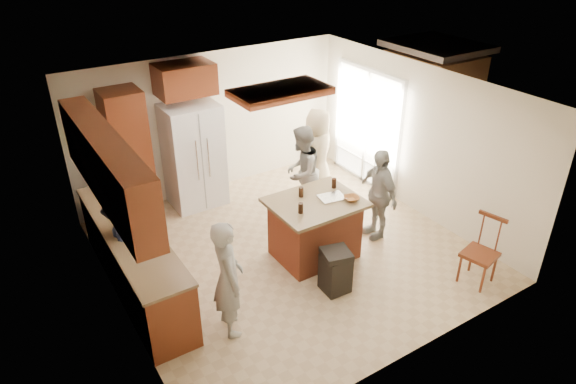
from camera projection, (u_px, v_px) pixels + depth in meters
room_shell at (423, 112)px, 10.66m from camera, size 8.00×5.20×5.00m
person_front_left at (228, 278)px, 5.99m from camera, size 0.53×0.64×1.54m
person_behind_left at (302, 172)px, 8.39m from camera, size 0.90×0.82×1.57m
person_behind_right at (317, 154)px, 8.96m from camera, size 0.92×0.76×1.62m
person_side_right at (378, 194)px, 7.86m from camera, size 0.55×0.91×1.47m
person_counter at (129, 243)px, 6.70m from camera, size 0.59×1.00×1.46m
left_cabinetry at (125, 229)px, 6.59m from camera, size 0.64×3.00×2.30m
back_wall_units at (143, 138)px, 8.14m from camera, size 1.80×0.60×2.45m
refrigerator at (194, 156)px, 8.68m from camera, size 0.90×0.76×1.80m
kitchen_island at (315, 228)px, 7.48m from camera, size 1.28×1.03×0.93m
island_items at (333, 197)px, 7.30m from camera, size 0.97×0.64×0.15m
trash_bin at (335, 271)px, 6.86m from camera, size 0.44×0.44×0.63m
spindle_chair at (481, 254)px, 6.96m from camera, size 0.50×0.50×0.99m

